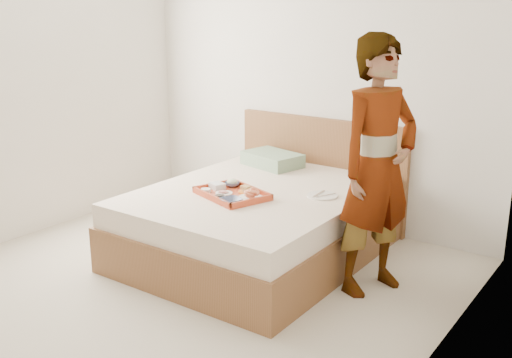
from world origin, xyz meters
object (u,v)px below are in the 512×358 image
at_px(tray, 232,193).
at_px(bed, 258,222).
at_px(dinner_plate, 322,196).
at_px(person, 378,167).

bearing_deg(tray, bed, 93.79).
bearing_deg(bed, dinner_plate, 16.62).
distance_m(tray, person, 1.12).
xyz_separation_m(tray, dinner_plate, (0.55, 0.39, -0.02)).
xyz_separation_m(bed, person, (0.98, -0.02, 0.60)).
distance_m(tray, dinner_plate, 0.67).
height_order(tray, dinner_plate, tray).
bearing_deg(dinner_plate, tray, -144.60).
xyz_separation_m(dinner_plate, person, (0.50, -0.17, 0.33)).
xyz_separation_m(bed, dinner_plate, (0.48, 0.14, 0.27)).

